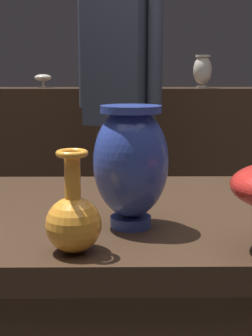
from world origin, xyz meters
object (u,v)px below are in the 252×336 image
object	(u,v)px
shelf_vase_left	(43,78)
shelf_vase_center	(121,70)
vase_centerpiece	(131,162)
visitor_center_back	(119,92)
vase_tall_behind	(74,220)
shelf_vase_right	(203,70)

from	to	relation	value
shelf_vase_left	shelf_vase_center	bearing A→B (deg)	1.35
vase_centerpiece	shelf_vase_center	size ratio (longest dim) A/B	0.94
shelf_vase_left	visitor_center_back	bearing A→B (deg)	-59.21
vase_centerpiece	shelf_vase_left	size ratio (longest dim) A/B	2.00
shelf_vase_left	shelf_vase_center	xyz separation A→B (m)	(0.52, 0.01, 0.05)
vase_tall_behind	visitor_center_back	distance (m)	1.67
shelf_vase_center	visitor_center_back	size ratio (longest dim) A/B	0.14
shelf_vase_left	shelf_vase_center	world-z (taller)	shelf_vase_center
vase_centerpiece	shelf_vase_left	world-z (taller)	shelf_vase_left
vase_tall_behind	visitor_center_back	world-z (taller)	visitor_center_back
shelf_vase_right	shelf_vase_center	size ratio (longest dim) A/B	0.86
vase_centerpiece	shelf_vase_right	distance (m)	2.32
shelf_vase_center	vase_centerpiece	bearing A→B (deg)	-89.58
vase_tall_behind	shelf_vase_right	world-z (taller)	shelf_vase_right
shelf_vase_left	shelf_vase_right	size ratio (longest dim) A/B	0.55
vase_tall_behind	shelf_vase_left	xyz separation A→B (m)	(-0.44, 2.51, 0.20)
shelf_vase_right	shelf_vase_center	bearing A→B (deg)	164.81
shelf_vase_center	visitor_center_back	xyz separation A→B (m)	(-0.01, -0.86, -0.11)
vase_centerpiece	shelf_vase_right	size ratio (longest dim) A/B	1.09
vase_tall_behind	shelf_vase_left	size ratio (longest dim) A/B	1.47
vase_tall_behind	visitor_center_back	bearing A→B (deg)	87.76
shelf_vase_left	shelf_vase_right	bearing A→B (deg)	-7.06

